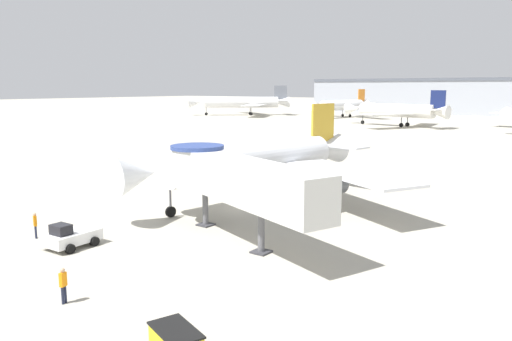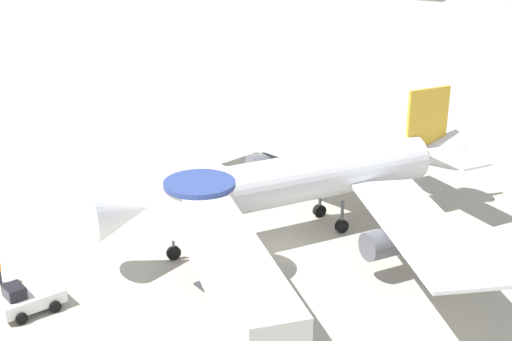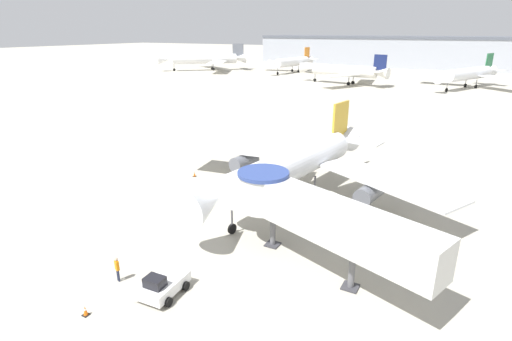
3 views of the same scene
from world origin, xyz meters
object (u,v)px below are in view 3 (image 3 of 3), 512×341
at_px(pushback_tug_white, 162,285).
at_px(background_jet_gray_tail, 207,59).
at_px(background_jet_green_tail, 469,74).
at_px(background_jet_navy_tail, 346,71).
at_px(traffic_cone_apron_front, 85,311).
at_px(background_jet_orange_tail, 293,62).
at_px(traffic_cone_port_wing, 194,174).
at_px(main_airplane, 296,164).
at_px(ground_crew_wing_walker, 117,268).
at_px(jet_bridge, 311,212).

xyz_separation_m(pushback_tug_white, background_jet_gray_tail, (-87.85, 129.50, 4.06)).
xyz_separation_m(background_jet_green_tail, background_jet_navy_tail, (-34.87, -8.35, -0.06)).
distance_m(traffic_cone_apron_front, background_jet_orange_tail, 150.50).
distance_m(traffic_cone_apron_front, background_jet_gray_tail, 158.28).
bearing_deg(background_jet_green_tail, traffic_cone_port_wing, -80.35).
xyz_separation_m(main_airplane, ground_crew_wing_walker, (-4.95, -19.45, -2.65)).
xyz_separation_m(jet_bridge, traffic_cone_apron_front, (-9.97, -11.77, -4.06)).
bearing_deg(background_jet_orange_tail, background_jet_navy_tail, -32.83).
height_order(ground_crew_wing_walker, background_jet_gray_tail, background_jet_gray_tail).
bearing_deg(background_jet_gray_tail, traffic_cone_port_wing, -8.86).
relative_size(main_airplane, traffic_cone_port_wing, 49.01).
height_order(traffic_cone_port_wing, background_jet_navy_tail, background_jet_navy_tail).
xyz_separation_m(jet_bridge, background_jet_green_tail, (6.46, 112.03, -0.06)).
bearing_deg(background_jet_orange_tail, background_jet_gray_tail, -157.09).
bearing_deg(background_jet_orange_tail, background_jet_green_tail, -6.94).
relative_size(background_jet_green_tail, background_jet_navy_tail, 1.03).
distance_m(traffic_cone_apron_front, traffic_cone_port_wing, 24.81).
relative_size(jet_bridge, traffic_cone_port_wing, 25.00).
distance_m(jet_bridge, background_jet_orange_tail, 143.13).
distance_m(background_jet_gray_tail, background_jet_green_tail, 101.98).
xyz_separation_m(traffic_cone_apron_front, background_jet_green_tail, (16.43, 123.80, 4.01)).
xyz_separation_m(background_jet_green_tail, background_jet_orange_tail, (-64.95, 18.61, -0.05)).
xyz_separation_m(pushback_tug_white, ground_crew_wing_walker, (-3.70, -0.34, 0.33)).
height_order(main_airplane, background_jet_navy_tail, background_jet_navy_tail).
xyz_separation_m(jet_bridge, background_jet_gray_tail, (-95.06, 121.61, 0.42)).
distance_m(pushback_tug_white, background_jet_gray_tail, 156.53).
height_order(pushback_tug_white, background_jet_green_tail, background_jet_green_tail).
bearing_deg(pushback_tug_white, background_jet_gray_tail, 121.17).
relative_size(ground_crew_wing_walker, background_jet_navy_tail, 0.06).
bearing_deg(ground_crew_wing_walker, pushback_tug_white, -153.50).
xyz_separation_m(ground_crew_wing_walker, background_jet_gray_tail, (-84.15, 129.84, 3.73)).
bearing_deg(pushback_tug_white, main_airplane, 83.27).
height_order(traffic_cone_apron_front, background_jet_gray_tail, background_jet_gray_tail).
distance_m(jet_bridge, traffic_cone_apron_front, 15.96).
bearing_deg(traffic_cone_port_wing, jet_bridge, -30.71).
relative_size(jet_bridge, background_jet_navy_tail, 0.53).
relative_size(pushback_tug_white, traffic_cone_port_wing, 5.41).
height_order(main_airplane, background_jet_gray_tail, background_jet_gray_tail).
xyz_separation_m(background_jet_gray_tail, background_jet_navy_tail, (66.65, -17.94, -0.53)).
bearing_deg(jet_bridge, pushback_tug_white, -112.70).
relative_size(traffic_cone_apron_front, background_jet_green_tail, 0.02).
height_order(main_airplane, traffic_cone_port_wing, main_airplane).
bearing_deg(background_jet_gray_tail, traffic_cone_apron_front, -10.90).
height_order(jet_bridge, background_jet_navy_tail, background_jet_navy_tail).
height_order(pushback_tug_white, traffic_cone_port_wing, pushback_tug_white).
height_order(jet_bridge, background_jet_green_tail, background_jet_green_tail).
bearing_deg(ground_crew_wing_walker, main_airplane, -83.09).
distance_m(main_airplane, traffic_cone_apron_front, 23.59).
xyz_separation_m(pushback_tug_white, traffic_cone_apron_front, (-2.76, -3.89, -0.42)).
xyz_separation_m(traffic_cone_apron_front, traffic_cone_port_wing, (-9.07, 23.09, -0.00)).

